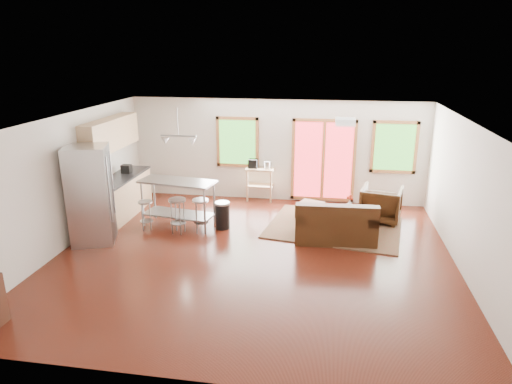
% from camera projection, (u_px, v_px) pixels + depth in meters
% --- Properties ---
extents(floor, '(7.50, 7.00, 0.02)m').
position_uv_depth(floor, '(253.00, 257.00, 8.75)').
color(floor, '#351009').
rests_on(floor, ground).
extents(ceiling, '(7.50, 7.00, 0.02)m').
position_uv_depth(ceiling, '(253.00, 120.00, 7.95)').
color(ceiling, silver).
rests_on(ceiling, ground).
extents(back_wall, '(7.50, 0.02, 2.60)m').
position_uv_depth(back_wall, '(276.00, 151.00, 11.65)').
color(back_wall, beige).
rests_on(back_wall, ground).
extents(left_wall, '(0.02, 7.00, 2.60)m').
position_uv_depth(left_wall, '(64.00, 182.00, 8.93)').
color(left_wall, beige).
rests_on(left_wall, ground).
extents(right_wall, '(0.02, 7.00, 2.60)m').
position_uv_depth(right_wall, '(470.00, 202.00, 7.77)').
color(right_wall, beige).
rests_on(right_wall, ground).
extents(front_wall, '(7.50, 0.02, 2.60)m').
position_uv_depth(front_wall, '(201.00, 286.00, 5.05)').
color(front_wall, beige).
rests_on(front_wall, ground).
extents(window_left, '(1.10, 0.05, 1.30)m').
position_uv_depth(window_left, '(237.00, 142.00, 11.70)').
color(window_left, '#2A6120').
rests_on(window_left, back_wall).
extents(french_doors, '(1.60, 0.05, 2.10)m').
position_uv_depth(french_doors, '(323.00, 161.00, 11.48)').
color(french_doors, red).
rests_on(french_doors, back_wall).
extents(window_right, '(1.10, 0.05, 1.30)m').
position_uv_depth(window_right, '(394.00, 147.00, 11.10)').
color(window_right, '#2A6120').
rests_on(window_right, back_wall).
extents(rug, '(3.14, 2.60, 0.03)m').
position_uv_depth(rug, '(334.00, 227.00, 10.12)').
color(rug, '#455835').
rests_on(rug, floor).
extents(loveseat, '(1.67, 0.99, 0.87)m').
position_uv_depth(loveseat, '(336.00, 225.00, 9.38)').
color(loveseat, black).
rests_on(loveseat, floor).
extents(coffee_table, '(1.01, 0.79, 0.35)m').
position_uv_depth(coffee_table, '(341.00, 211.00, 10.25)').
color(coffee_table, '#351A10').
rests_on(coffee_table, floor).
extents(armchair, '(1.03, 0.99, 0.89)m').
position_uv_depth(armchair, '(381.00, 202.00, 10.40)').
color(armchair, black).
rests_on(armchair, floor).
extents(ottoman, '(0.70, 0.70, 0.36)m').
position_uv_depth(ottoman, '(310.00, 211.00, 10.66)').
color(ottoman, black).
rests_on(ottoman, floor).
extents(vase, '(0.26, 0.26, 0.33)m').
position_uv_depth(vase, '(350.00, 204.00, 10.06)').
color(vase, silver).
rests_on(vase, coffee_table).
extents(book, '(0.23, 0.10, 0.31)m').
position_uv_depth(book, '(365.00, 207.00, 9.80)').
color(book, maroon).
rests_on(book, coffee_table).
extents(cabinets, '(0.64, 2.24, 2.30)m').
position_uv_depth(cabinets, '(118.00, 178.00, 10.60)').
color(cabinets, tan).
rests_on(cabinets, floor).
extents(refrigerator, '(1.01, 0.99, 2.00)m').
position_uv_depth(refrigerator, '(91.00, 195.00, 9.13)').
color(refrigerator, '#B7BABC').
rests_on(refrigerator, floor).
extents(island, '(1.74, 0.91, 1.05)m').
position_uv_depth(island, '(178.00, 195.00, 10.03)').
color(island, '#B7BABC').
rests_on(island, floor).
extents(cup, '(0.13, 0.11, 0.11)m').
position_uv_depth(cup, '(206.00, 182.00, 9.97)').
color(cup, silver).
rests_on(cup, island).
extents(bar_stool_a, '(0.40, 0.40, 0.65)m').
position_uv_depth(bar_stool_a, '(146.00, 208.00, 9.89)').
color(bar_stool_a, '#B7BABC').
rests_on(bar_stool_a, floor).
extents(bar_stool_b, '(0.41, 0.41, 0.77)m').
position_uv_depth(bar_stool_b, '(177.00, 208.00, 9.68)').
color(bar_stool_b, '#B7BABC').
rests_on(bar_stool_b, floor).
extents(bar_stool_c, '(0.43, 0.43, 0.74)m').
position_uv_depth(bar_stool_c, '(201.00, 208.00, 9.74)').
color(bar_stool_c, '#B7BABC').
rests_on(bar_stool_c, floor).
extents(trash_can, '(0.36, 0.36, 0.60)m').
position_uv_depth(trash_can, '(222.00, 215.00, 10.01)').
color(trash_can, black).
rests_on(trash_can, floor).
extents(kitchen_cart, '(0.72, 0.47, 1.09)m').
position_uv_depth(kitchen_cart, '(259.00, 173.00, 11.73)').
color(kitchen_cart, tan).
rests_on(kitchen_cart, floor).
extents(ceiling_flush, '(0.35, 0.35, 0.12)m').
position_uv_depth(ceiling_flush, '(345.00, 122.00, 8.29)').
color(ceiling_flush, white).
rests_on(ceiling_flush, ceiling).
extents(pendant_light, '(0.80, 0.18, 0.79)m').
position_uv_depth(pendant_light, '(178.00, 140.00, 9.87)').
color(pendant_light, gray).
rests_on(pendant_light, ceiling).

